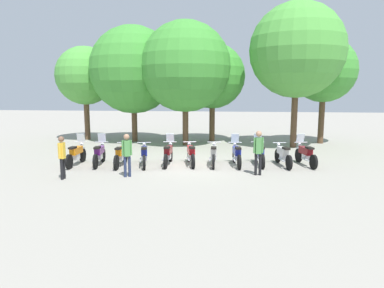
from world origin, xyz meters
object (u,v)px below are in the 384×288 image
(tree_2, at_px, (185,67))
(motorcycle_3, at_px, (144,155))
(tree_3, at_px, (212,76))
(motorcycle_5, at_px, (191,154))
(tree_0, at_px, (85,76))
(motorcycle_0, at_px, (76,154))
(motorcycle_7, at_px, (237,154))
(motorcycle_4, at_px, (168,153))
(motorcycle_1, at_px, (99,154))
(person_2, at_px, (127,152))
(motorcycle_2, at_px, (121,155))
(person_1, at_px, (62,154))
(motorcycle_9, at_px, (283,155))
(person_0, at_px, (258,149))
(motorcycle_8, at_px, (259,154))
(tree_5, at_px, (324,70))
(tree_4, at_px, (297,50))
(motorcycle_10, at_px, (305,154))
(tree_1, at_px, (133,70))
(motorcycle_6, at_px, (214,154))

(tree_2, bearing_deg, motorcycle_3, -99.52)
(tree_3, bearing_deg, motorcycle_5, -93.95)
(tree_0, bearing_deg, motorcycle_0, -70.56)
(motorcycle_7, bearing_deg, motorcycle_4, 85.77)
(motorcycle_1, xyz_separation_m, person_2, (1.90, -2.01, 0.47))
(motorcycle_2, relative_size, tree_3, 0.34)
(motorcycle_3, xyz_separation_m, motorcycle_7, (4.11, 0.51, 0.01))
(tree_0, bearing_deg, person_1, -71.98)
(motorcycle_5, xyz_separation_m, motorcycle_9, (4.10, 0.20, 0.00))
(motorcycle_3, bearing_deg, person_0, -117.53)
(motorcycle_3, relative_size, person_2, 1.27)
(person_0, xyz_separation_m, tree_2, (-3.88, 7.45, 3.68))
(motorcycle_2, relative_size, motorcycle_7, 1.00)
(motorcycle_8, xyz_separation_m, tree_5, (4.36, 7.10, 4.04))
(person_2, relative_size, tree_3, 0.27)
(motorcycle_4, distance_m, motorcycle_9, 5.13)
(person_0, bearing_deg, person_2, -84.60)
(motorcycle_8, bearing_deg, tree_4, -29.66)
(motorcycle_3, distance_m, tree_3, 9.24)
(motorcycle_10, distance_m, tree_4, 7.23)
(motorcycle_8, xyz_separation_m, tree_3, (-2.55, 7.28, 3.73))
(motorcycle_5, bearing_deg, tree_5, -58.21)
(motorcycle_7, relative_size, tree_2, 0.29)
(motorcycle_0, xyz_separation_m, tree_1, (0.60, 7.55, 4.11))
(motorcycle_7, xyz_separation_m, tree_4, (3.39, 5.52, 5.07))
(motorcycle_4, relative_size, tree_3, 0.34)
(motorcycle_3, distance_m, tree_0, 10.55)
(motorcycle_5, xyz_separation_m, motorcycle_8, (3.08, 0.32, 0.01))
(motorcycle_10, height_order, tree_5, tree_5)
(motorcycle_10, height_order, tree_1, tree_1)
(motorcycle_4, distance_m, person_2, 2.73)
(tree_3, bearing_deg, person_1, -115.25)
(tree_3, bearing_deg, tree_2, -130.27)
(motorcycle_0, relative_size, motorcycle_4, 1.00)
(motorcycle_4, height_order, tree_2, tree_2)
(motorcycle_3, xyz_separation_m, tree_0, (-5.92, 7.87, 3.79))
(motorcycle_0, xyz_separation_m, person_0, (8.00, -1.01, 0.54))
(motorcycle_4, xyz_separation_m, motorcycle_9, (5.13, 0.30, -0.01))
(tree_2, xyz_separation_m, tree_4, (6.45, -0.21, 0.85))
(motorcycle_9, bearing_deg, motorcycle_7, 83.25)
(person_0, xyz_separation_m, person_2, (-5.08, -0.85, -0.06))
(motorcycle_1, relative_size, motorcycle_7, 1.00)
(person_0, xyz_separation_m, tree_0, (-10.85, 9.09, 3.24))
(motorcycle_6, relative_size, tree_4, 0.26)
(person_1, bearing_deg, motorcycle_3, -133.50)
(motorcycle_0, relative_size, tree_4, 0.26)
(tree_3, bearing_deg, tree_0, -178.83)
(motorcycle_9, distance_m, person_1, 9.28)
(motorcycle_6, distance_m, tree_4, 8.74)
(motorcycle_6, relative_size, tree_1, 0.30)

